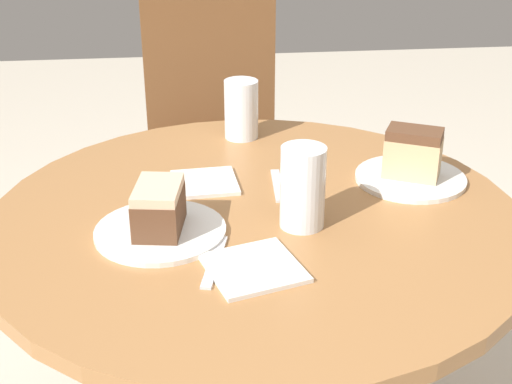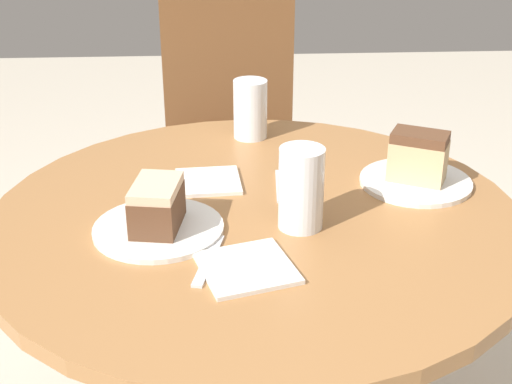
{
  "view_description": "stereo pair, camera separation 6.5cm",
  "coord_description": "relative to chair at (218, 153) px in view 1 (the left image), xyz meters",
  "views": [
    {
      "loc": [
        -0.13,
        -1.19,
        1.38
      ],
      "look_at": [
        0.0,
        0.0,
        0.8
      ],
      "focal_mm": 50.0,
      "sensor_mm": 36.0,
      "label": 1
    },
    {
      "loc": [
        -0.07,
        -1.19,
        1.38
      ],
      "look_at": [
        0.0,
        0.0,
        0.8
      ],
      "focal_mm": 50.0,
      "sensor_mm": 36.0,
      "label": 2
    }
  ],
  "objects": [
    {
      "name": "napkin_stack",
      "position": [
        -0.01,
        -1.16,
        0.28
      ],
      "size": [
        0.18,
        0.18,
        0.01
      ],
      "rotation": [
        0.0,
        0.0,
        0.29
      ],
      "color": "silver",
      "rests_on": "table"
    },
    {
      "name": "glass_water",
      "position": [
        0.03,
        -0.57,
        0.34
      ],
      "size": [
        0.08,
        0.08,
        0.14
      ],
      "color": "silver",
      "rests_on": "table"
    },
    {
      "name": "cake_slice_near",
      "position": [
        -0.16,
        -1.02,
        0.33
      ],
      "size": [
        0.1,
        0.13,
        0.08
      ],
      "rotation": [
        0.0,
        0.0,
        6.12
      ],
      "color": "brown",
      "rests_on": "plate_near"
    },
    {
      "name": "cake_slice_far",
      "position": [
        0.35,
        -0.85,
        0.34
      ],
      "size": [
        0.13,
        0.11,
        0.1
      ],
      "rotation": [
        0.0,
        0.0,
        4.25
      ],
      "color": "tan",
      "rests_on": "plate_far"
    },
    {
      "name": "table",
      "position": [
        0.02,
        -0.95,
        0.07
      ],
      "size": [
        1.01,
        1.01,
        0.76
      ],
      "color": "#9E6B3D",
      "rests_on": "ground_plane"
    },
    {
      "name": "spoon",
      "position": [
        0.08,
        -0.85,
        0.28
      ],
      "size": [
        0.03,
        0.15,
        0.0
      ],
      "rotation": [
        0.0,
        0.0,
        1.51
      ],
      "color": "silver",
      "rests_on": "table"
    },
    {
      "name": "plate_near",
      "position": [
        -0.16,
        -1.02,
        0.28
      ],
      "size": [
        0.23,
        0.23,
        0.01
      ],
      "color": "silver",
      "rests_on": "table"
    },
    {
      "name": "glass_lemonade",
      "position": [
        0.1,
        -1.02,
        0.34
      ],
      "size": [
        0.08,
        0.08,
        0.15
      ],
      "color": "beige",
      "rests_on": "table"
    },
    {
      "name": "fork",
      "position": [
        -0.07,
        -1.13,
        0.28
      ],
      "size": [
        0.05,
        0.16,
        0.0
      ],
      "rotation": [
        0.0,
        0.0,
        1.34
      ],
      "color": "silver",
      "rests_on": "table"
    },
    {
      "name": "napkin_side",
      "position": [
        -0.07,
        -0.82,
        0.28
      ],
      "size": [
        0.14,
        0.14,
        0.01
      ],
      "rotation": [
        0.0,
        0.0,
        0.07
      ],
      "color": "silver",
      "rests_on": "table"
    },
    {
      "name": "chair",
      "position": [
        0.0,
        0.0,
        0.0
      ],
      "size": [
        0.49,
        0.51,
        0.96
      ],
      "rotation": [
        0.0,
        0.0,
        0.07
      ],
      "color": "brown",
      "rests_on": "ground_plane"
    },
    {
      "name": "plate_far",
      "position": [
        0.35,
        -0.85,
        0.28
      ],
      "size": [
        0.23,
        0.23,
        0.01
      ],
      "color": "silver",
      "rests_on": "table"
    }
  ]
}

